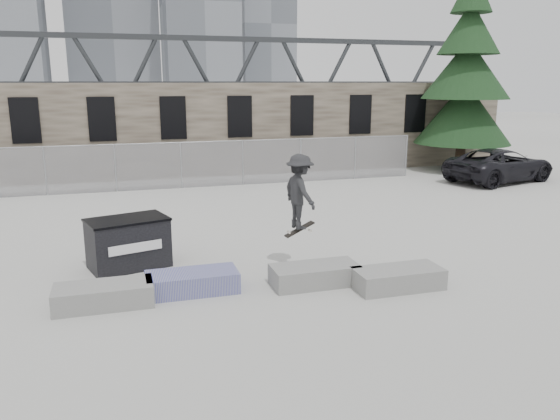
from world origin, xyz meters
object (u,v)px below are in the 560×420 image
object	(u,v)px
dumpster	(128,243)
suv	(500,165)
planter_far_left	(104,294)
planter_offset	(398,277)
planter_center_right	(315,274)
spruce_tree	(466,78)
skateboarder	(300,192)
planter_center_left	(192,281)

from	to	relation	value
dumpster	suv	size ratio (longest dim) A/B	0.39
planter_far_left	planter_offset	bearing A→B (deg)	-7.66
planter_center_right	planter_offset	size ratio (longest dim) A/B	1.00
planter_offset	spruce_tree	distance (m)	18.93
planter_center_right	suv	xyz separation A→B (m)	(12.90, 10.09, 0.52)
planter_center_right	planter_offset	distance (m)	1.88
planter_center_right	dumpster	distance (m)	4.77
planter_offset	skateboarder	distance (m)	3.06
planter_far_left	planter_center_right	xyz separation A→B (m)	(4.63, -0.10, 0.00)
planter_center_right	dumpster	bearing A→B (deg)	148.52
planter_far_left	skateboarder	size ratio (longest dim) A/B	0.99
planter_offset	planter_center_right	bearing A→B (deg)	156.37
skateboarder	dumpster	bearing A→B (deg)	59.68
planter_center_left	spruce_tree	size ratio (longest dim) A/B	0.17
planter_center_right	planter_offset	world-z (taller)	same
planter_offset	suv	size ratio (longest dim) A/B	0.36
planter_far_left	planter_offset	xyz separation A→B (m)	(6.35, -0.85, 0.00)
suv	dumpster	bearing A→B (deg)	99.84
dumpster	spruce_tree	world-z (taller)	spruce_tree
planter_center_right	skateboarder	world-z (taller)	skateboarder
planter_center_right	spruce_tree	bearing A→B (deg)	45.96
planter_offset	spruce_tree	bearing A→B (deg)	51.45
skateboarder	planter_center_left	bearing A→B (deg)	93.95
spruce_tree	skateboarder	world-z (taller)	spruce_tree
planter_far_left	spruce_tree	size ratio (longest dim) A/B	0.17
dumpster	planter_center_left	bearing A→B (deg)	-75.10
planter_center_left	skateboarder	bearing A→B (deg)	15.60
spruce_tree	skateboarder	size ratio (longest dim) A/B	5.70
dumpster	skateboarder	distance (m)	4.48
planter_center_left	planter_offset	size ratio (longest dim) A/B	1.00
dumpster	planter_offset	bearing A→B (deg)	-45.42
spruce_tree	suv	xyz separation A→B (m)	(-0.28, -3.54, -3.99)
planter_far_left	dumpster	size ratio (longest dim) A/B	0.92
spruce_tree	skateboarder	distance (m)	18.39
spruce_tree	skateboarder	bearing A→B (deg)	-136.49
planter_center_left	planter_offset	distance (m)	4.62
planter_offset	dumpster	bearing A→B (deg)	150.74
planter_far_left	planter_center_left	size ratio (longest dim) A/B	1.00
planter_offset	skateboarder	bearing A→B (deg)	132.72
planter_center_left	skateboarder	xyz separation A→B (m)	(2.76, 0.77, 1.71)
planter_center_left	spruce_tree	world-z (taller)	spruce_tree
suv	skateboarder	world-z (taller)	skateboarder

